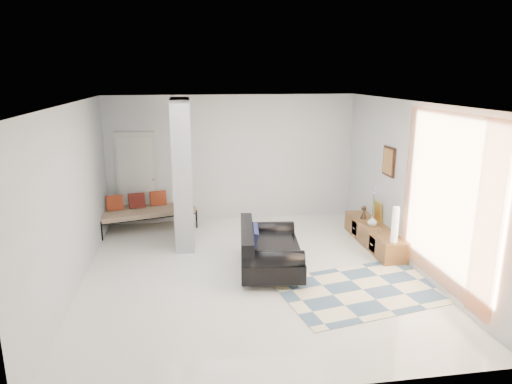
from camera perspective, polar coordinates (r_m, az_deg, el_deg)
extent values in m
plane|color=white|center=(7.77, -0.53, -10.02)|extent=(6.00, 6.00, 0.00)
plane|color=white|center=(7.08, -0.58, 11.05)|extent=(6.00, 6.00, 0.00)
plane|color=silver|center=(10.21, -2.96, 4.20)|extent=(6.00, 0.00, 6.00)
plane|color=silver|center=(4.51, 4.96, -9.48)|extent=(6.00, 0.00, 6.00)
plane|color=silver|center=(7.44, -22.02, -0.79)|extent=(0.00, 6.00, 6.00)
plane|color=silver|center=(8.15, 18.96, 0.76)|extent=(0.00, 6.00, 6.00)
cube|color=#9EA2A5|center=(8.79, -9.18, 2.33)|extent=(0.35, 1.20, 2.80)
cube|color=beige|center=(10.26, -14.66, 1.62)|extent=(0.85, 0.06, 2.04)
plane|color=orange|center=(7.13, 22.63, -1.07)|extent=(0.00, 2.55, 2.55)
cube|color=#32160D|center=(8.87, 16.27, 3.70)|extent=(0.04, 0.45, 0.55)
cube|color=brown|center=(9.16, 14.49, -5.26)|extent=(0.45, 2.06, 0.40)
cube|color=#32160D|center=(8.69, 14.35, -6.35)|extent=(0.02, 0.27, 0.28)
cube|color=#32160D|center=(9.48, 12.22, -4.44)|extent=(0.02, 0.27, 0.28)
cube|color=gold|center=(9.36, 14.98, -2.29)|extent=(0.09, 0.32, 0.40)
cube|color=silver|center=(8.65, 15.16, -4.68)|extent=(0.04, 0.10, 0.12)
cylinder|color=silver|center=(7.21, -1.02, -11.65)|extent=(0.05, 0.05, 0.10)
cylinder|color=silver|center=(8.50, -1.21, -7.45)|extent=(0.05, 0.05, 0.10)
cylinder|color=silver|center=(7.26, 5.37, -11.50)|extent=(0.05, 0.05, 0.10)
cylinder|color=silver|center=(8.54, 4.15, -7.35)|extent=(0.05, 0.05, 0.10)
cube|color=black|center=(7.78, 1.82, -7.98)|extent=(1.17, 1.76, 0.30)
cube|color=black|center=(7.65, -1.14, -5.74)|extent=(0.39, 1.66, 0.36)
cylinder|color=black|center=(7.04, 2.22, -8.46)|extent=(0.97, 0.39, 0.28)
cylinder|color=black|center=(8.36, 1.50, -4.67)|extent=(0.97, 0.39, 0.28)
cube|color=black|center=(7.64, -0.24, -5.59)|extent=(0.21, 0.62, 0.31)
cylinder|color=black|center=(9.61, -18.74, -4.64)|extent=(0.04, 0.04, 0.40)
cylinder|color=black|center=(9.93, -7.44, -3.35)|extent=(0.04, 0.04, 0.40)
cylinder|color=black|center=(10.38, -19.17, -3.26)|extent=(0.04, 0.04, 0.40)
cylinder|color=black|center=(10.68, -8.67, -2.11)|extent=(0.04, 0.04, 0.40)
cube|color=tan|center=(10.05, -13.49, -2.35)|extent=(2.13, 1.31, 0.12)
cube|color=#94351B|center=(10.05, -17.24, -1.29)|extent=(0.37, 0.25, 0.33)
cube|color=maroon|center=(10.11, -14.68, -1.03)|extent=(0.37, 0.25, 0.33)
cube|color=#94351B|center=(10.18, -12.14, -0.76)|extent=(0.37, 0.25, 0.33)
cube|color=beige|center=(7.37, 13.19, -11.81)|extent=(2.78, 2.13, 0.01)
cylinder|color=silver|center=(8.23, 17.00, -3.91)|extent=(0.12, 0.12, 0.63)
imported|color=silver|center=(9.04, 14.33, -3.54)|extent=(0.19, 0.19, 0.19)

